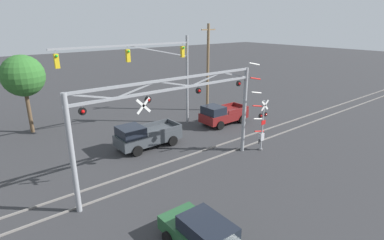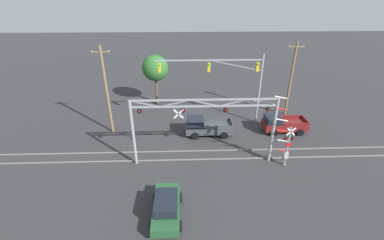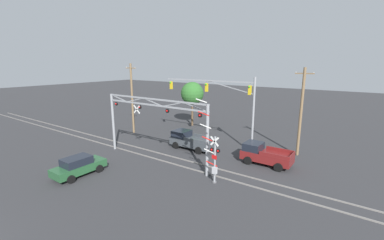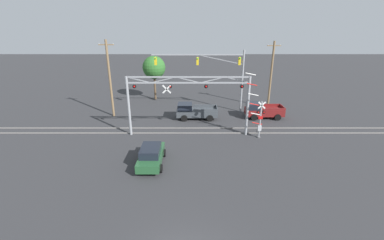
{
  "view_description": "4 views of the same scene",
  "coord_description": "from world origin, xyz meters",
  "px_view_note": "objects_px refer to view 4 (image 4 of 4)",
  "views": [
    {
      "loc": [
        -9.68,
        2.2,
        9.23
      ],
      "look_at": [
        1.14,
        15.85,
        3.47
      ],
      "focal_mm": 28.0,
      "sensor_mm": 36.0,
      "label": 1
    },
    {
      "loc": [
        -1.71,
        -3.24,
        14.0
      ],
      "look_at": [
        -0.98,
        16.74,
        3.93
      ],
      "focal_mm": 24.0,
      "sensor_mm": 36.0,
      "label": 2
    },
    {
      "loc": [
        16.78,
        -1.39,
        9.43
      ],
      "look_at": [
        2.3,
        19.17,
        3.83
      ],
      "focal_mm": 24.0,
      "sensor_mm": 36.0,
      "label": 3
    },
    {
      "loc": [
        0.39,
        -8.99,
        10.78
      ],
      "look_at": [
        0.48,
        14.91,
        2.04
      ],
      "focal_mm": 24.0,
      "sensor_mm": 36.0,
      "label": 4
    }
  ],
  "objects_px": {
    "background_tree_beyond_span": "(153,68)",
    "sedan_waiting": "(150,155)",
    "pickup_truck_following": "(261,110)",
    "utility_pole_left": "(109,78)",
    "crossing_gantry": "(187,96)",
    "utility_pole_right": "(270,74)",
    "traffic_signal_span": "(219,70)",
    "pickup_truck_lead": "(194,111)",
    "crossing_signal_mast": "(258,118)"
  },
  "relations": [
    {
      "from": "utility_pole_left",
      "to": "background_tree_beyond_span",
      "type": "relative_size",
      "value": 1.4
    },
    {
      "from": "pickup_truck_lead",
      "to": "traffic_signal_span",
      "type": "bearing_deg",
      "value": 40.32
    },
    {
      "from": "utility_pole_left",
      "to": "background_tree_beyond_span",
      "type": "distance_m",
      "value": 9.11
    },
    {
      "from": "crossing_signal_mast",
      "to": "traffic_signal_span",
      "type": "relative_size",
      "value": 0.57
    },
    {
      "from": "pickup_truck_following",
      "to": "sedan_waiting",
      "type": "relative_size",
      "value": 1.06
    },
    {
      "from": "traffic_signal_span",
      "to": "pickup_truck_following",
      "type": "relative_size",
      "value": 2.52
    },
    {
      "from": "pickup_truck_following",
      "to": "traffic_signal_span",
      "type": "bearing_deg",
      "value": 154.93
    },
    {
      "from": "crossing_gantry",
      "to": "utility_pole_left",
      "type": "distance_m",
      "value": 11.38
    },
    {
      "from": "crossing_gantry",
      "to": "pickup_truck_lead",
      "type": "relative_size",
      "value": 2.49
    },
    {
      "from": "sedan_waiting",
      "to": "background_tree_beyond_span",
      "type": "height_order",
      "value": "background_tree_beyond_span"
    },
    {
      "from": "sedan_waiting",
      "to": "utility_pole_left",
      "type": "xyz_separation_m",
      "value": [
        -6.65,
        12.27,
        4.0
      ]
    },
    {
      "from": "utility_pole_right",
      "to": "background_tree_beyond_span",
      "type": "relative_size",
      "value": 1.35
    },
    {
      "from": "utility_pole_right",
      "to": "sedan_waiting",
      "type": "bearing_deg",
      "value": -131.42
    },
    {
      "from": "background_tree_beyond_span",
      "to": "crossing_gantry",
      "type": "bearing_deg",
      "value": -69.22
    },
    {
      "from": "crossing_signal_mast",
      "to": "traffic_signal_span",
      "type": "distance_m",
      "value": 9.74
    },
    {
      "from": "pickup_truck_lead",
      "to": "background_tree_beyond_span",
      "type": "bearing_deg",
      "value": 123.85
    },
    {
      "from": "sedan_waiting",
      "to": "utility_pole_left",
      "type": "height_order",
      "value": "utility_pole_left"
    },
    {
      "from": "traffic_signal_span",
      "to": "background_tree_beyond_span",
      "type": "height_order",
      "value": "traffic_signal_span"
    },
    {
      "from": "sedan_waiting",
      "to": "background_tree_beyond_span",
      "type": "relative_size",
      "value": 0.65
    },
    {
      "from": "crossing_gantry",
      "to": "background_tree_beyond_span",
      "type": "relative_size",
      "value": 1.86
    },
    {
      "from": "sedan_waiting",
      "to": "background_tree_beyond_span",
      "type": "xyz_separation_m",
      "value": [
        -2.39,
        20.33,
        4.09
      ]
    },
    {
      "from": "sedan_waiting",
      "to": "crossing_signal_mast",
      "type": "bearing_deg",
      "value": 28.43
    },
    {
      "from": "traffic_signal_span",
      "to": "crossing_gantry",
      "type": "bearing_deg",
      "value": -117.05
    },
    {
      "from": "crossing_signal_mast",
      "to": "sedan_waiting",
      "type": "relative_size",
      "value": 1.54
    },
    {
      "from": "utility_pole_left",
      "to": "sedan_waiting",
      "type": "bearing_deg",
      "value": -61.54
    },
    {
      "from": "pickup_truck_lead",
      "to": "pickup_truck_following",
      "type": "distance_m",
      "value": 8.41
    },
    {
      "from": "pickup_truck_following",
      "to": "background_tree_beyond_span",
      "type": "distance_m",
      "value": 17.38
    },
    {
      "from": "pickup_truck_following",
      "to": "sedan_waiting",
      "type": "xyz_separation_m",
      "value": [
        -12.1,
        -11.59,
        -0.11
      ]
    },
    {
      "from": "traffic_signal_span",
      "to": "utility_pole_left",
      "type": "height_order",
      "value": "utility_pole_left"
    },
    {
      "from": "crossing_signal_mast",
      "to": "background_tree_beyond_span",
      "type": "height_order",
      "value": "crossing_signal_mast"
    },
    {
      "from": "utility_pole_left",
      "to": "pickup_truck_following",
      "type": "bearing_deg",
      "value": -2.08
    },
    {
      "from": "pickup_truck_lead",
      "to": "utility_pole_right",
      "type": "xyz_separation_m",
      "value": [
        10.41,
        4.74,
        3.72
      ]
    },
    {
      "from": "pickup_truck_lead",
      "to": "utility_pole_right",
      "type": "bearing_deg",
      "value": 24.46
    },
    {
      "from": "crossing_signal_mast",
      "to": "sedan_waiting",
      "type": "bearing_deg",
      "value": -151.57
    },
    {
      "from": "crossing_gantry",
      "to": "utility_pole_right",
      "type": "relative_size",
      "value": 1.38
    },
    {
      "from": "utility_pole_left",
      "to": "utility_pole_right",
      "type": "relative_size",
      "value": 1.04
    },
    {
      "from": "background_tree_beyond_span",
      "to": "sedan_waiting",
      "type": "bearing_deg",
      "value": -83.3
    },
    {
      "from": "sedan_waiting",
      "to": "utility_pole_right",
      "type": "bearing_deg",
      "value": 48.58
    },
    {
      "from": "crossing_gantry",
      "to": "utility_pole_left",
      "type": "relative_size",
      "value": 1.32
    },
    {
      "from": "utility_pole_left",
      "to": "background_tree_beyond_span",
      "type": "height_order",
      "value": "utility_pole_left"
    },
    {
      "from": "pickup_truck_following",
      "to": "utility_pole_right",
      "type": "distance_m",
      "value": 6.1
    },
    {
      "from": "traffic_signal_span",
      "to": "crossing_signal_mast",
      "type": "bearing_deg",
      "value": -69.78
    },
    {
      "from": "pickup_truck_lead",
      "to": "sedan_waiting",
      "type": "bearing_deg",
      "value": -108.18
    },
    {
      "from": "crossing_signal_mast",
      "to": "pickup_truck_lead",
      "type": "distance_m",
      "value": 8.71
    },
    {
      "from": "pickup_truck_following",
      "to": "utility_pole_left",
      "type": "xyz_separation_m",
      "value": [
        -18.75,
        0.68,
        3.9
      ]
    },
    {
      "from": "pickup_truck_lead",
      "to": "utility_pole_left",
      "type": "xyz_separation_m",
      "value": [
        -10.35,
        1.02,
        3.89
      ]
    },
    {
      "from": "pickup_truck_following",
      "to": "utility_pole_left",
      "type": "distance_m",
      "value": 19.16
    },
    {
      "from": "pickup_truck_following",
      "to": "utility_pole_left",
      "type": "bearing_deg",
      "value": 177.92
    },
    {
      "from": "pickup_truck_following",
      "to": "sedan_waiting",
      "type": "distance_m",
      "value": 16.76
    },
    {
      "from": "traffic_signal_span",
      "to": "sedan_waiting",
      "type": "height_order",
      "value": "traffic_signal_span"
    }
  ]
}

